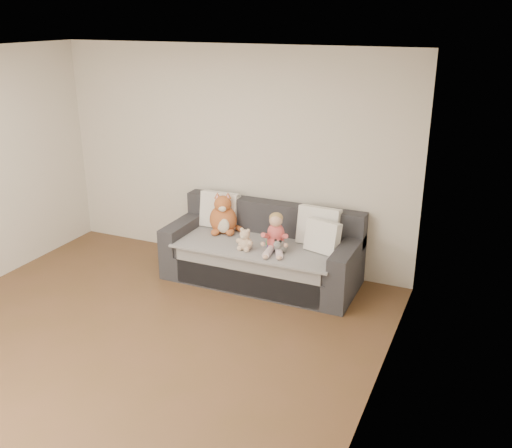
{
  "coord_description": "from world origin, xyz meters",
  "views": [
    {
      "loc": [
        2.96,
        -3.47,
        2.92
      ],
      "look_at": [
        0.6,
        1.87,
        0.75
      ],
      "focal_mm": 40.0,
      "sensor_mm": 36.0,
      "label": 1
    }
  ],
  "objects_px": {
    "sofa": "(263,255)",
    "teddy_bear": "(245,241)",
    "sippy_cup": "(270,243)",
    "plush_cat": "(223,217)",
    "toddler": "(275,235)"
  },
  "relations": [
    {
      "from": "plush_cat",
      "to": "teddy_bear",
      "type": "relative_size",
      "value": 1.98
    },
    {
      "from": "sippy_cup",
      "to": "plush_cat",
      "type": "bearing_deg",
      "value": 160.91
    },
    {
      "from": "sofa",
      "to": "teddy_bear",
      "type": "xyz_separation_m",
      "value": [
        -0.08,
        -0.3,
        0.27
      ]
    },
    {
      "from": "sofa",
      "to": "sippy_cup",
      "type": "relative_size",
      "value": 19.28
    },
    {
      "from": "plush_cat",
      "to": "sippy_cup",
      "type": "xyz_separation_m",
      "value": [
        0.7,
        -0.24,
        -0.13
      ]
    },
    {
      "from": "toddler",
      "to": "plush_cat",
      "type": "relative_size",
      "value": 0.86
    },
    {
      "from": "sofa",
      "to": "teddy_bear",
      "type": "relative_size",
      "value": 8.57
    },
    {
      "from": "sofa",
      "to": "plush_cat",
      "type": "distance_m",
      "value": 0.65
    },
    {
      "from": "toddler",
      "to": "teddy_bear",
      "type": "relative_size",
      "value": 1.7
    },
    {
      "from": "toddler",
      "to": "plush_cat",
      "type": "bearing_deg",
      "value": 146.15
    },
    {
      "from": "sofa",
      "to": "sippy_cup",
      "type": "xyz_separation_m",
      "value": [
        0.15,
        -0.15,
        0.22
      ]
    },
    {
      "from": "sippy_cup",
      "to": "toddler",
      "type": "bearing_deg",
      "value": -12.57
    },
    {
      "from": "toddler",
      "to": "sippy_cup",
      "type": "bearing_deg",
      "value": 152.07
    },
    {
      "from": "toddler",
      "to": "plush_cat",
      "type": "distance_m",
      "value": 0.81
    },
    {
      "from": "sofa",
      "to": "toddler",
      "type": "height_order",
      "value": "toddler"
    }
  ]
}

